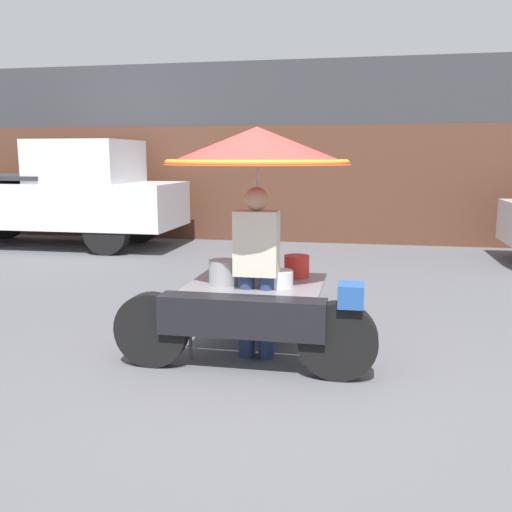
% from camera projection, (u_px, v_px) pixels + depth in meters
% --- Properties ---
extents(ground_plane, '(36.00, 36.00, 0.00)m').
position_uv_depth(ground_plane, '(270.00, 379.00, 4.60)').
color(ground_plane, '#56565B').
extents(shopfront_building, '(28.00, 2.06, 3.70)m').
position_uv_depth(shopfront_building, '(336.00, 153.00, 12.52)').
color(shopfront_building, '#38383D').
rests_on(shopfront_building, ground).
extents(vendor_motorcycle_cart, '(2.21, 1.67, 2.03)m').
position_uv_depth(vendor_motorcycle_cart, '(256.00, 187.00, 5.02)').
color(vendor_motorcycle_cart, black).
rests_on(vendor_motorcycle_cart, ground).
extents(vendor_person, '(0.38, 0.22, 1.51)m').
position_uv_depth(vendor_person, '(257.00, 265.00, 4.95)').
color(vendor_person, navy).
rests_on(vendor_person, ground).
extents(pickup_truck, '(5.25, 1.86, 2.09)m').
position_uv_depth(pickup_truck, '(55.00, 195.00, 11.29)').
color(pickup_truck, black).
rests_on(pickup_truck, ground).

